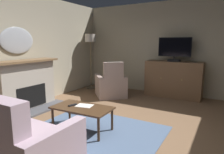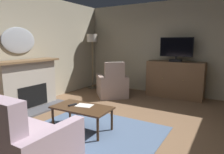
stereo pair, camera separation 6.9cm
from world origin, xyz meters
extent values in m
cube|color=brown|center=(0.00, 0.00, -0.02)|extent=(6.15, 7.32, 0.04)
cube|color=#B2A88E|center=(0.00, 3.41, 1.41)|extent=(6.15, 0.10, 2.82)
cube|color=#B2A88E|center=(-2.82, 0.00, 1.41)|extent=(0.10, 7.32, 2.82)
cube|color=slate|center=(-0.33, -0.14, 0.01)|extent=(2.33, 1.93, 0.01)
cube|color=#4C4C51|center=(-2.15, 0.20, 0.02)|extent=(0.50, 1.62, 0.04)
cube|color=#ADA393|center=(-2.52, 0.20, 0.57)|extent=(0.36, 1.42, 1.14)
cube|color=black|center=(-2.39, 0.20, 0.32)|extent=(0.10, 0.80, 0.52)
cube|color=brown|center=(-2.48, 0.20, 1.16)|extent=(0.48, 1.58, 0.05)
ellipsoid|color=#B2B7BF|center=(-2.74, 0.20, 1.64)|extent=(0.06, 0.88, 0.63)
cube|color=#4A3523|center=(0.30, 3.06, 0.03)|extent=(1.54, 0.47, 0.06)
cube|color=brown|center=(0.30, 3.06, 0.53)|extent=(1.60, 0.53, 1.06)
sphere|color=tan|center=(0.01, 2.78, 0.58)|extent=(0.03, 0.03, 0.03)
sphere|color=tan|center=(0.59, 2.78, 0.58)|extent=(0.03, 0.03, 0.03)
cube|color=black|center=(0.30, 3.01, 1.09)|extent=(0.33, 0.20, 0.06)
cylinder|color=black|center=(0.30, 3.01, 1.16)|extent=(0.04, 0.04, 0.08)
cube|color=black|center=(0.30, 3.01, 1.47)|extent=(0.92, 0.05, 0.54)
cube|color=black|center=(0.30, 2.98, 1.47)|extent=(0.88, 0.01, 0.50)
cube|color=#422B19|center=(-0.58, -0.12, 0.43)|extent=(1.11, 0.62, 0.03)
cylinder|color=#422B19|center=(-0.10, 0.14, 0.21)|extent=(0.04, 0.04, 0.41)
cylinder|color=#422B19|center=(-1.08, 0.10, 0.21)|extent=(0.04, 0.04, 0.41)
cylinder|color=#422B19|center=(-0.08, -0.33, 0.21)|extent=(0.04, 0.04, 0.41)
cylinder|color=#422B19|center=(-1.06, -0.38, 0.21)|extent=(0.04, 0.04, 0.41)
cube|color=black|center=(-0.78, -0.14, 0.45)|extent=(0.10, 0.18, 0.02)
cube|color=silver|center=(-0.59, -0.04, 0.45)|extent=(0.34, 0.28, 0.01)
cube|color=#AD93A3|center=(-0.64, -1.37, 0.22)|extent=(1.23, 0.89, 0.44)
cube|color=#B2A899|center=(-0.66, -1.51, 0.56)|extent=(0.37, 0.17, 0.36)
cube|color=#A3897F|center=(-1.35, 2.21, 0.21)|extent=(1.03, 1.04, 0.43)
cube|color=#A3897F|center=(-1.10, 1.94, 0.74)|extent=(0.53, 0.51, 0.63)
cube|color=#A3897F|center=(-1.60, 1.98, 0.31)|extent=(0.72, 0.76, 0.63)
cube|color=#A3897F|center=(-1.10, 2.44, 0.31)|extent=(0.72, 0.76, 0.63)
cube|color=white|center=(-1.05, 1.89, 0.96)|extent=(0.28, 0.26, 0.24)
ellipsoid|color=beige|center=(-1.29, 0.57, 0.11)|extent=(0.39, 0.36, 0.22)
sphere|color=beige|center=(-1.48, 0.69, 0.14)|extent=(0.16, 0.16, 0.16)
cone|color=beige|center=(-1.50, 0.65, 0.22)|extent=(0.04, 0.04, 0.04)
cone|color=beige|center=(-1.45, 0.73, 0.22)|extent=(0.04, 0.04, 0.04)
cylinder|color=beige|center=(-1.09, 0.40, 0.07)|extent=(0.21, 0.15, 0.07)
cylinder|color=#4C4233|center=(-2.46, 2.75, 0.02)|extent=(0.35, 0.35, 0.04)
cylinder|color=olive|center=(-2.46, 2.75, 0.81)|extent=(0.03, 0.03, 1.61)
cylinder|color=beige|center=(-2.46, 2.75, 1.74)|extent=(0.36, 0.36, 0.26)
camera|label=1|loc=(1.62, -2.84, 1.60)|focal=31.95mm
camera|label=2|loc=(1.67, -2.80, 1.60)|focal=31.95mm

